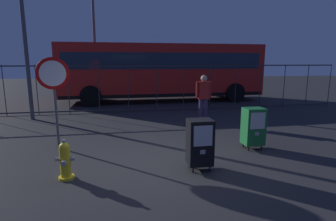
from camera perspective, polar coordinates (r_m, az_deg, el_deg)
name	(u,v)px	position (r m, az deg, el deg)	size (l,w,h in m)	color
ground_plane	(164,162)	(5.74, -0.95, -11.18)	(60.00, 60.00, 0.00)	#262628
fire_hydrant	(65,161)	(5.22, -21.39, -10.10)	(0.33, 0.32, 0.75)	yellow
newspaper_box_primary	(200,142)	(5.24, 6.92, -6.79)	(0.48, 0.42, 1.02)	black
newspaper_box_secondary	(253,126)	(6.76, 18.02, -3.26)	(0.48, 0.42, 1.02)	black
stop_sign	(54,84)	(6.82, -23.52, 5.29)	(0.71, 0.31, 2.23)	#4C4F54
pedestrian	(204,96)	(9.13, 7.72, 3.08)	(0.55, 0.22, 1.67)	#382D51
fence_barrier	(142,88)	(11.25, -5.57, 4.90)	(18.03, 0.04, 2.00)	#2D2D33
bus_near	(162,69)	(14.33, -1.22, 8.94)	(10.54, 2.93, 3.00)	red
street_light_near_left	(93,13)	(14.65, -15.93, 19.73)	(0.32, 0.32, 7.94)	#4C4F54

